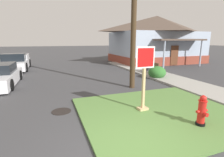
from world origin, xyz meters
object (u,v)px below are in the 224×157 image
object	(u,v)px
fire_hydrant	(202,111)
street_bench	(153,67)
manhole_cover	(61,111)
pickup_truck_white	(16,63)
stop_sign	(144,80)

from	to	relation	value
fire_hydrant	street_bench	bearing A→B (deg)	66.61
manhole_cover	pickup_truck_white	world-z (taller)	pickup_truck_white
pickup_truck_white	street_bench	bearing A→B (deg)	-30.81
stop_sign	pickup_truck_white	bearing A→B (deg)	116.24
fire_hydrant	manhole_cover	distance (m)	4.71
stop_sign	pickup_truck_white	distance (m)	13.41
fire_hydrant	pickup_truck_white	xyz separation A→B (m)	(-6.95, 13.64, 0.09)
fire_hydrant	pickup_truck_white	size ratio (longest dim) A/B	0.18
fire_hydrant	pickup_truck_white	world-z (taller)	pickup_truck_white
stop_sign	pickup_truck_white	world-z (taller)	stop_sign
street_bench	fire_hydrant	bearing A→B (deg)	-113.39
stop_sign	street_bench	distance (m)	7.34
manhole_cover	street_bench	distance (m)	8.65
stop_sign	manhole_cover	world-z (taller)	stop_sign
stop_sign	street_bench	xyz separation A→B (m)	(4.29, 5.92, -0.62)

